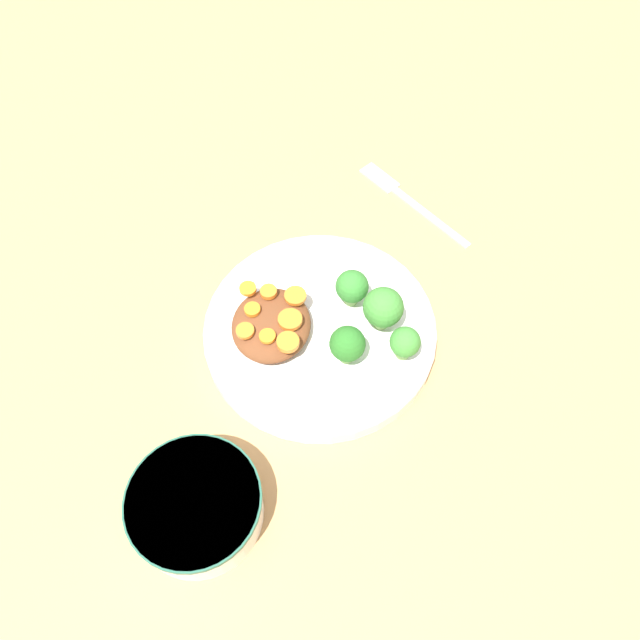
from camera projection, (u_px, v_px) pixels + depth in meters
The scene contains 17 objects.
ground_plane at pixel (320, 336), 0.75m from camera, with size 4.00×4.00×0.00m, color tan.
plate at pixel (320, 330), 0.74m from camera, with size 0.27×0.27×0.03m.
dip_bowl at pixel (196, 506), 0.61m from camera, with size 0.13×0.13×0.05m.
stew_mound at pixel (271, 325), 0.71m from camera, with size 0.09×0.10×0.03m, color brown.
broccoli_floret_0 at pixel (347, 345), 0.68m from camera, with size 0.04×0.04×0.05m.
broccoli_floret_1 at pixel (383, 308), 0.70m from camera, with size 0.05×0.05×0.06m.
broccoli_floret_2 at pixel (352, 287), 0.72m from camera, with size 0.04×0.04×0.05m.
broccoli_floret_3 at pixel (405, 343), 0.69m from camera, with size 0.03×0.03×0.05m.
carrot_slice_0 at pixel (295, 296), 0.71m from camera, with size 0.03×0.03×0.01m, color orange.
carrot_slice_1 at pixel (252, 309), 0.70m from camera, with size 0.02×0.02×0.01m, color orange.
carrot_slice_2 at pixel (288, 342), 0.68m from camera, with size 0.03×0.03×0.01m, color orange.
carrot_slice_3 at pixel (245, 331), 0.69m from camera, with size 0.02×0.02×0.00m, color orange.
carrot_slice_4 at pixel (269, 292), 0.72m from camera, with size 0.02×0.02×0.01m, color orange.
carrot_slice_5 at pixel (248, 289), 0.72m from camera, with size 0.02×0.02×0.00m, color orange.
carrot_slice_6 at pixel (267, 336), 0.69m from camera, with size 0.02×0.02×0.00m, color orange.
carrot_slice_7 at pixel (290, 320), 0.70m from camera, with size 0.03×0.03×0.01m, color orange.
fork at pixel (404, 196), 0.86m from camera, with size 0.16×0.14×0.01m.
Camera 1 is at (0.04, -0.38, 0.65)m, focal length 35.00 mm.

